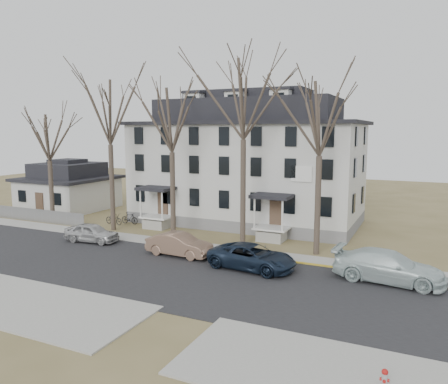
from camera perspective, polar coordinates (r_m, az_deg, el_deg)
The scene contains 19 objects.
ground at distance 24.86m, azimuth -8.65°, elevation -11.94°, with size 120.00×120.00×0.00m, color olive.
main_road at distance 26.45m, azimuth -6.21°, elevation -10.65°, with size 120.00×10.00×0.04m, color #27272A.
far_sidewalk at distance 31.50m, azimuth -0.51°, elevation -7.53°, with size 120.00×2.00×0.08m, color #A09F97.
yellow_curb at distance 28.95m, azimuth 7.79°, elevation -9.02°, with size 14.00×0.25×0.06m, color gold.
boarding_house at distance 40.38m, azimuth 3.01°, elevation 3.66°, with size 20.80×12.36×12.05m.
small_house at distance 50.20m, azimuth -19.60°, elevation 0.46°, with size 8.70×8.70×5.00m.
fence at distance 45.46m, azimuth -24.31°, elevation -3.41°, with size 14.00×0.06×1.20m, color gray.
tree_far_left at distance 37.88m, azimuth -14.77°, elevation 10.63°, with size 8.40×8.40×13.72m.
tree_mid_left at distance 34.35m, azimuth -6.88°, elevation 9.89°, with size 7.80×7.80×12.74m.
tree_center at distance 31.69m, azimuth 2.57°, elevation 12.79°, with size 9.00×9.00×14.70m.
tree_mid_right at distance 29.94m, azimuth 12.49°, elevation 10.05°, with size 7.80×7.80×12.74m.
tree_bungalow at distance 42.63m, azimuth -21.98°, elevation 7.01°, with size 6.60×6.60×10.78m.
car_silver at distance 34.79m, azimuth -16.88°, elevation -5.17°, with size 1.69×4.21×1.43m, color silver.
car_tan at distance 29.88m, azimuth -5.84°, elevation -6.91°, with size 1.62×4.65×1.53m, color #83634F.
car_navy at distance 27.02m, azimuth 3.67°, elevation -8.52°, with size 2.52×5.46×1.52m, color #162234.
car_white at distance 26.40m, azimuth 20.68°, elevation -9.17°, with size 2.45×6.03×1.75m, color silver.
bicycle_left at distance 40.69m, azimuth -14.19°, elevation -3.48°, with size 0.67×1.92×1.01m, color black.
bicycle_right at distance 40.52m, azimuth -12.23°, elevation -3.43°, with size 0.49×1.75×1.05m, color black.
fire_hydrant at distance 16.40m, azimuth 20.23°, elevation -21.98°, with size 0.31×0.29×0.74m.
Camera 1 is at (13.07, -19.39, 8.45)m, focal length 35.00 mm.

